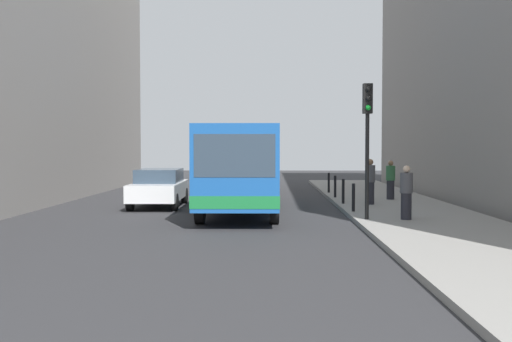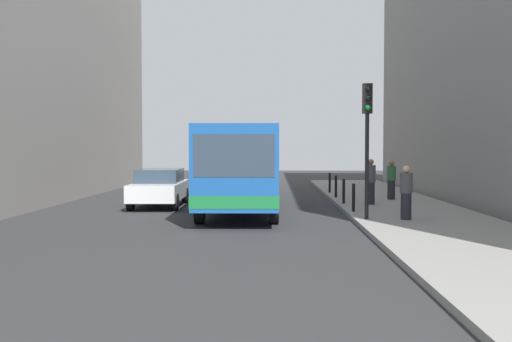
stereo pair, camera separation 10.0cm
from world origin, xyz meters
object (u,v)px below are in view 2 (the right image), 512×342
(bus, at_px, (242,164))
(bollard_far, at_px, (336,187))
(traffic_light, at_px, (367,125))
(bollard_mid, at_px, (344,191))
(pedestrian_near_signal, at_px, (406,193))
(bollard_farthest, at_px, (330,183))
(pedestrian_far_sidewalk, at_px, (391,180))
(bollard_near, at_px, (354,197))
(car_beside_bus, at_px, (160,187))
(pedestrian_mid_sidewalk, at_px, (371,182))
(car_behind_bus, at_px, (248,176))

(bus, relative_size, bollard_far, 11.63)
(traffic_light, distance_m, bollard_mid, 5.55)
(pedestrian_near_signal, bearing_deg, bollard_farthest, 0.79)
(bollard_farthest, relative_size, pedestrian_far_sidewalk, 0.58)
(traffic_light, distance_m, bollard_near, 3.24)
(car_beside_bus, height_order, bollard_mid, car_beside_bus)
(bollard_near, height_order, pedestrian_mid_sidewalk, pedestrian_mid_sidewalk)
(bollard_mid, distance_m, bollard_far, 2.82)
(pedestrian_mid_sidewalk, height_order, pedestrian_far_sidewalk, pedestrian_mid_sidewalk)
(traffic_light, relative_size, bollard_farthest, 4.32)
(bollard_near, xyz_separation_m, pedestrian_mid_sidewalk, (0.99, 2.54, 0.39))
(pedestrian_far_sidewalk, bearing_deg, car_beside_bus, -37.95)
(car_behind_bus, distance_m, bollard_mid, 10.03)
(traffic_light, bearing_deg, car_behind_bus, 106.54)
(car_behind_bus, bearing_deg, pedestrian_far_sidewalk, 128.99)
(bollard_near, height_order, bollard_mid, same)
(bollard_mid, bearing_deg, pedestrian_near_signal, -75.81)
(bollard_far, relative_size, pedestrian_mid_sidewalk, 0.55)
(bus, xyz_separation_m, car_behind_bus, (-0.22, 10.21, -0.94))
(pedestrian_near_signal, height_order, pedestrian_mid_sidewalk, pedestrian_mid_sidewalk)
(bollard_mid, height_order, bollard_farthest, same)
(bollard_near, relative_size, pedestrian_mid_sidewalk, 0.55)
(bollard_mid, xyz_separation_m, bollard_far, (0.00, 2.82, 0.00))
(traffic_light, distance_m, pedestrian_near_signal, 2.36)
(car_beside_bus, height_order, car_behind_bus, same)
(bollard_mid, relative_size, pedestrian_far_sidewalk, 0.58)
(car_behind_bus, height_order, bollard_far, car_behind_bus)
(car_beside_bus, xyz_separation_m, car_behind_bus, (3.08, 9.04, 0.00))
(bollard_near, distance_m, pedestrian_far_sidewalk, 5.24)
(traffic_light, height_order, bollard_near, traffic_light)
(car_beside_bus, height_order, traffic_light, traffic_light)
(traffic_light, relative_size, pedestrian_far_sidewalk, 2.52)
(bollard_far, bearing_deg, bollard_near, -90.00)
(car_beside_bus, distance_m, traffic_light, 9.17)
(bus, distance_m, bollard_farthest, 7.82)
(car_beside_bus, relative_size, pedestrian_mid_sidewalk, 2.56)
(pedestrian_near_signal, height_order, pedestrian_far_sidewalk, pedestrian_near_signal)
(bollard_farthest, bearing_deg, bus, -120.10)
(car_beside_bus, bearing_deg, traffic_light, 143.63)
(bollard_farthest, bearing_deg, bollard_mid, -90.00)
(pedestrian_near_signal, bearing_deg, pedestrian_far_sidewalk, -13.66)
(traffic_light, relative_size, pedestrian_near_signal, 2.51)
(car_behind_bus, distance_m, pedestrian_far_sidewalk, 9.60)
(traffic_light, bearing_deg, pedestrian_mid_sidewalk, 79.34)
(traffic_light, relative_size, bollard_near, 4.32)
(pedestrian_mid_sidewalk, bearing_deg, bollard_farthest, -13.19)
(bus, xyz_separation_m, pedestrian_mid_sidewalk, (4.87, 0.79, -0.71))
(traffic_light, height_order, bollard_farthest, traffic_light)
(traffic_light, distance_m, pedestrian_far_sidewalk, 7.53)
(bus, xyz_separation_m, car_beside_bus, (-3.30, 1.17, -0.94))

